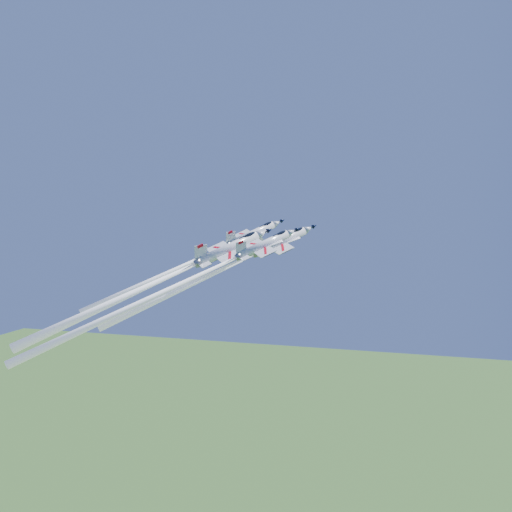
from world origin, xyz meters
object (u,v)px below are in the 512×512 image
(jet_lead, at_px, (219,271))
(jet_left, at_px, (193,261))
(jet_slot, at_px, (157,282))
(jet_right, at_px, (171,288))

(jet_lead, height_order, jet_left, jet_left)
(jet_slot, bearing_deg, jet_right, 4.60)
(jet_left, xyz_separation_m, jet_slot, (-3.23, -11.24, -3.30))
(jet_slot, bearing_deg, jet_lead, 86.06)
(jet_lead, height_order, jet_right, jet_right)
(jet_lead, height_order, jet_slot, jet_lead)
(jet_left, bearing_deg, jet_right, -33.09)
(jet_left, xyz_separation_m, jet_right, (2.34, -16.68, -3.73))
(jet_right, xyz_separation_m, jet_slot, (-5.57, 5.44, 0.43))
(jet_lead, xyz_separation_m, jet_right, (-4.93, -13.39, -2.20))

